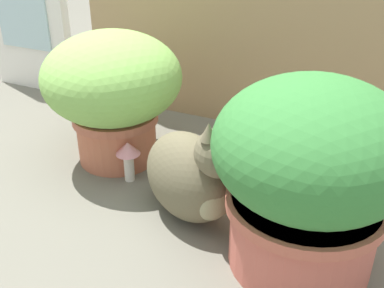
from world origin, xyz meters
TOP-DOWN VIEW (x-y plane):
  - ground_plane at (0.00, 0.00)m, footprint 6.00×6.00m
  - grass_planter at (-0.25, 0.17)m, footprint 0.40×0.40m
  - leafy_planter at (0.36, -0.05)m, footprint 0.40×0.40m
  - cat at (0.08, -0.01)m, footprint 0.35×0.29m
  - mushroom_ornament_pink at (-0.15, 0.07)m, footprint 0.07×0.07m

SIDE VIEW (x-z plane):
  - ground_plane at x=0.00m, z-range 0.00..0.00m
  - mushroom_ornament_pink at x=-0.15m, z-range 0.02..0.14m
  - cat at x=0.08m, z-range -0.04..0.28m
  - grass_planter at x=-0.25m, z-range 0.03..0.42m
  - leafy_planter at x=0.36m, z-range 0.02..0.44m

